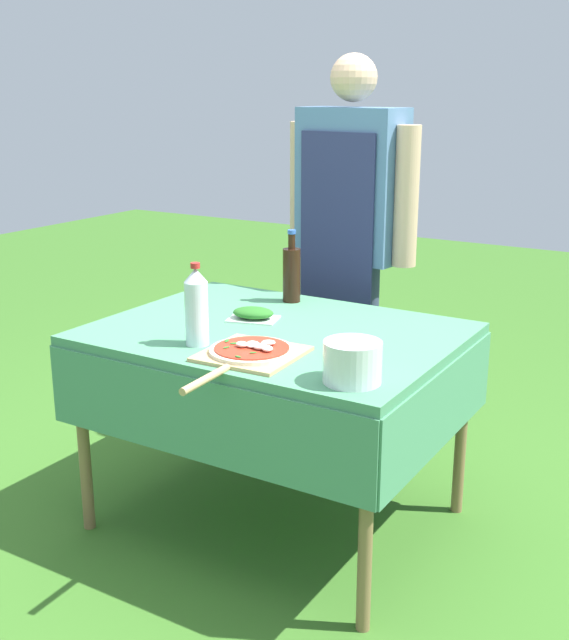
{
  "coord_description": "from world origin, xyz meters",
  "views": [
    {
      "loc": [
        1.46,
        -2.34,
        1.6
      ],
      "look_at": [
        0.04,
        0.0,
        0.8
      ],
      "focal_mm": 45.0,
      "sensor_mm": 36.0,
      "label": 1
    }
  ],
  "objects_px": {
    "oil_bottle": "(292,273)",
    "herb_container": "(253,314)",
    "pizza_on_peel": "(250,353)",
    "mixing_tub": "(352,362)",
    "prep_table": "(276,351)",
    "water_bottle": "(196,306)",
    "person_cook": "(350,224)"
  },
  "relations": [
    {
      "from": "oil_bottle",
      "to": "herb_container",
      "type": "height_order",
      "value": "oil_bottle"
    },
    {
      "from": "oil_bottle",
      "to": "herb_container",
      "type": "xyz_separation_m",
      "value": [
        0.02,
        -0.31,
        -0.09
      ]
    },
    {
      "from": "oil_bottle",
      "to": "pizza_on_peel",
      "type": "bearing_deg",
      "value": -69.98
    },
    {
      "from": "oil_bottle",
      "to": "mixing_tub",
      "type": "xyz_separation_m",
      "value": [
        0.63,
        -0.71,
        -0.05
      ]
    },
    {
      "from": "prep_table",
      "to": "oil_bottle",
      "type": "xyz_separation_m",
      "value": [
        -0.15,
        0.37,
        0.2
      ]
    },
    {
      "from": "herb_container",
      "to": "mixing_tub",
      "type": "xyz_separation_m",
      "value": [
        0.61,
        -0.4,
        0.04
      ]
    },
    {
      "from": "herb_container",
      "to": "mixing_tub",
      "type": "distance_m",
      "value": 0.74
    },
    {
      "from": "water_bottle",
      "to": "herb_container",
      "type": "relative_size",
      "value": 1.35
    },
    {
      "from": "person_cook",
      "to": "oil_bottle",
      "type": "height_order",
      "value": "person_cook"
    },
    {
      "from": "pizza_on_peel",
      "to": "mixing_tub",
      "type": "distance_m",
      "value": 0.39
    },
    {
      "from": "oil_bottle",
      "to": "water_bottle",
      "type": "relative_size",
      "value": 1.04
    },
    {
      "from": "prep_table",
      "to": "mixing_tub",
      "type": "xyz_separation_m",
      "value": [
        0.48,
        -0.34,
        0.14
      ]
    },
    {
      "from": "water_bottle",
      "to": "herb_container",
      "type": "xyz_separation_m",
      "value": [
        -0.01,
        0.35,
        -0.11
      ]
    },
    {
      "from": "herb_container",
      "to": "oil_bottle",
      "type": "bearing_deg",
      "value": 92.95
    },
    {
      "from": "person_cook",
      "to": "water_bottle",
      "type": "relative_size",
      "value": 6.17
    },
    {
      "from": "water_bottle",
      "to": "person_cook",
      "type": "bearing_deg",
      "value": 88.69
    },
    {
      "from": "prep_table",
      "to": "mixing_tub",
      "type": "relative_size",
      "value": 7.36
    },
    {
      "from": "prep_table",
      "to": "pizza_on_peel",
      "type": "bearing_deg",
      "value": -73.31
    },
    {
      "from": "oil_bottle",
      "to": "water_bottle",
      "type": "bearing_deg",
      "value": -88.15
    },
    {
      "from": "water_bottle",
      "to": "mixing_tub",
      "type": "bearing_deg",
      "value": -4.91
    },
    {
      "from": "pizza_on_peel",
      "to": "herb_container",
      "type": "distance_m",
      "value": 0.43
    },
    {
      "from": "pizza_on_peel",
      "to": "water_bottle",
      "type": "distance_m",
      "value": 0.25
    },
    {
      "from": "mixing_tub",
      "to": "oil_bottle",
      "type": "bearing_deg",
      "value": 131.62
    },
    {
      "from": "oil_bottle",
      "to": "mixing_tub",
      "type": "distance_m",
      "value": 0.95
    },
    {
      "from": "water_bottle",
      "to": "mixing_tub",
      "type": "relative_size",
      "value": 1.62
    },
    {
      "from": "prep_table",
      "to": "person_cook",
      "type": "relative_size",
      "value": 0.74
    },
    {
      "from": "oil_bottle",
      "to": "mixing_tub",
      "type": "height_order",
      "value": "oil_bottle"
    },
    {
      "from": "pizza_on_peel",
      "to": "mixing_tub",
      "type": "xyz_separation_m",
      "value": [
        0.38,
        -0.04,
        0.05
      ]
    },
    {
      "from": "oil_bottle",
      "to": "herb_container",
      "type": "distance_m",
      "value": 0.32
    },
    {
      "from": "mixing_tub",
      "to": "prep_table",
      "type": "bearing_deg",
      "value": 144.35
    },
    {
      "from": "pizza_on_peel",
      "to": "mixing_tub",
      "type": "height_order",
      "value": "mixing_tub"
    },
    {
      "from": "person_cook",
      "to": "water_bottle",
      "type": "xyz_separation_m",
      "value": [
        -0.02,
        -1.08,
        -0.13
      ]
    }
  ]
}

